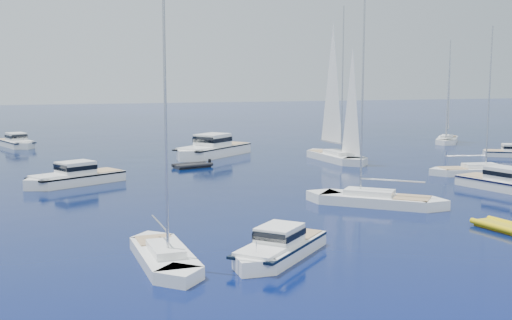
{
  "coord_description": "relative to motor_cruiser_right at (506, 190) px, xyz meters",
  "views": [
    {
      "loc": [
        -19.95,
        -27.36,
        9.45
      ],
      "look_at": [
        -2.48,
        24.71,
        2.2
      ],
      "focal_mm": 44.5,
      "sensor_mm": 36.0,
      "label": 1
    }
  ],
  "objects": [
    {
      "name": "sailboat_fore",
      "position": [
        -30.91,
        -11.5,
        0.0
      ],
      "size": [
        2.71,
        9.55,
        13.95
      ],
      "primitive_type": null,
      "rotation": [
        0.0,
        0.0,
        3.17
      ],
      "color": "white",
      "rests_on": "ground"
    },
    {
      "name": "sailboat_centre",
      "position": [
        3.19,
        8.14,
        0.0
      ],
      "size": [
        10.34,
        4.37,
        14.75
      ],
      "primitive_type": null,
      "rotation": [
        0.0,
        0.0,
        4.53
      ],
      "color": "white",
      "rests_on": "ground"
    },
    {
      "name": "motor_cruiser_distant",
      "position": [
        -17.62,
        30.09,
        0.0
      ],
      "size": [
        12.39,
        11.44,
        3.4
      ],
      "primitive_type": null,
      "rotation": [
        0.0,
        0.0,
        2.28
      ],
      "color": "white",
      "rests_on": "ground"
    },
    {
      "name": "tender_grey_far",
      "position": [
        -21.91,
        21.51,
        0.0
      ],
      "size": [
        4.65,
        3.33,
        0.95
      ],
      "primitive_type": null,
      "rotation": [
        0.0,
        0.0,
        1.85
      ],
      "color": "black",
      "rests_on": "ground"
    },
    {
      "name": "ground",
      "position": [
        -16.5,
        -15.42,
        0.0
      ],
      "size": [
        400.0,
        400.0,
        0.0
      ],
      "primitive_type": "plane",
      "color": "#091457",
      "rests_on": "ground"
    },
    {
      "name": "motor_cruiser_horizon",
      "position": [
        -40.03,
        48.26,
        0.0
      ],
      "size": [
        5.78,
        9.67,
        2.43
      ],
      "primitive_type": null,
      "rotation": [
        0.0,
        0.0,
        3.48
      ],
      "color": "white",
      "rests_on": "ground"
    },
    {
      "name": "sailboat_mid_r",
      "position": [
        -13.44,
        -1.91,
        0.0
      ],
      "size": [
        10.34,
        9.52,
        16.42
      ],
      "primitive_type": null,
      "rotation": [
        0.0,
        0.0,
        0.86
      ],
      "color": "white",
      "rests_on": "ground"
    },
    {
      "name": "sailboat_sails_r",
      "position": [
        -5.31,
        21.68,
        0.0
      ],
      "size": [
        3.87,
        12.19,
        17.67
      ],
      "primitive_type": null,
      "rotation": [
        0.0,
        0.0,
        3.2
      ],
      "color": "silver",
      "rests_on": "ground"
    },
    {
      "name": "motor_cruiser_left",
      "position": [
        -25.09,
        -12.54,
        0.0
      ],
      "size": [
        7.71,
        7.55,
        2.17
      ],
      "primitive_type": null,
      "rotation": [
        0.0,
        0.0,
        2.34
      ],
      "color": "white",
      "rests_on": "ground"
    },
    {
      "name": "motor_cruiser_centre",
      "position": [
        -34.14,
        14.6,
        0.0
      ],
      "size": [
        10.12,
        7.25,
        2.59
      ],
      "primitive_type": null,
      "rotation": [
        0.0,
        0.0,
        2.05
      ],
      "color": "silver",
      "rests_on": "ground"
    },
    {
      "name": "motor_cruiser_right",
      "position": [
        0.0,
        0.0,
        0.0
      ],
      "size": [
        5.03,
        9.86,
        2.48
      ],
      "primitive_type": null,
      "rotation": [
        0.0,
        0.0,
        3.38
      ],
      "color": "silver",
      "rests_on": "ground"
    },
    {
      "name": "sailboat_sails_far",
      "position": [
        18.66,
        34.72,
        0.0
      ],
      "size": [
        8.55,
        9.69,
        15.13
      ],
      "primitive_type": null,
      "rotation": [
        0.0,
        0.0,
        2.46
      ],
      "color": "white",
      "rests_on": "ground"
    },
    {
      "name": "tender_yellow",
      "position": [
        -9.7,
        -11.32,
        0.0
      ],
      "size": [
        2.72,
        4.34,
        0.95
      ],
      "primitive_type": null,
      "rotation": [
        0.0,
        0.0,
        0.13
      ],
      "color": "gold",
      "rests_on": "ground"
    }
  ]
}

